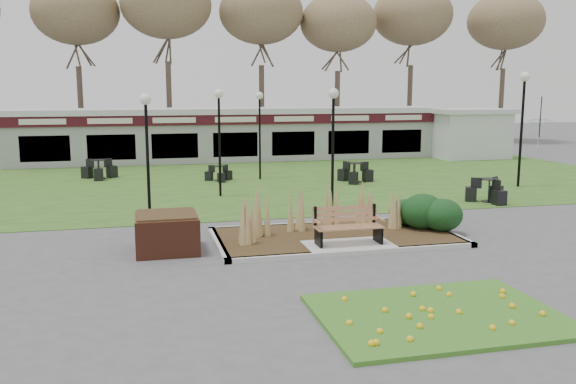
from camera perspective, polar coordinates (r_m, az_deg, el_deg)
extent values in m
plane|color=#515154|center=(15.19, 5.86, -5.47)|extent=(100.00, 100.00, 0.00)
cube|color=#2C5E1D|center=(26.57, -2.77, 1.09)|extent=(34.00, 16.00, 0.02)
cube|color=#36601B|center=(11.15, 13.89, -11.13)|extent=(4.20, 3.00, 0.08)
cube|color=#372516|center=(16.27, 4.46, -4.21)|extent=(6.22, 3.22, 0.12)
cube|color=#B7B7B2|center=(14.80, 6.40, -5.64)|extent=(6.40, 0.18, 0.12)
cube|color=#B7B7B2|center=(17.77, 2.85, -3.01)|extent=(6.40, 0.18, 0.12)
cube|color=#B7B7B2|center=(15.61, -6.50, -4.84)|extent=(0.18, 3.40, 0.12)
cube|color=#B7B7B2|center=(17.47, 14.22, -3.52)|extent=(0.18, 3.40, 0.12)
cube|color=#B7B7B2|center=(15.31, 5.68, -5.09)|extent=(2.20, 1.20, 0.13)
cone|color=tan|center=(16.04, -2.43, -2.06)|extent=(0.36, 0.36, 1.15)
cone|color=tan|center=(16.64, 0.68, -1.63)|extent=(0.36, 0.36, 1.15)
cone|color=tan|center=(17.13, 4.09, -1.33)|extent=(0.36, 0.36, 1.15)
cone|color=tan|center=(17.23, 7.14, -1.31)|extent=(0.36, 0.36, 1.15)
cone|color=tan|center=(17.17, 10.11, -1.43)|extent=(0.36, 0.36, 1.15)
cone|color=tan|center=(15.18, -3.69, -2.74)|extent=(0.36, 0.36, 1.15)
ellipsoid|color=black|center=(17.30, 12.49, -1.79)|extent=(1.21, 1.10, 0.99)
ellipsoid|color=black|center=(17.14, 14.27, -2.11)|extent=(1.10, 1.00, 0.90)
ellipsoid|color=black|center=(17.89, 12.65, -1.62)|extent=(1.06, 0.96, 0.86)
ellipsoid|color=black|center=(17.64, 10.89, -1.88)|extent=(0.92, 0.84, 0.76)
cube|color=#AC784D|center=(15.19, 5.71, -3.29)|extent=(1.70, 0.57, 0.04)
cube|color=#AC784D|center=(15.42, 5.35, -2.03)|extent=(1.70, 0.13, 0.44)
cube|color=black|center=(15.00, 2.87, -4.28)|extent=(0.06, 0.55, 0.42)
cube|color=black|center=(15.51, 8.42, -3.91)|extent=(0.06, 0.55, 0.42)
cube|color=black|center=(15.18, 2.57, -2.29)|extent=(0.06, 0.06, 0.50)
cube|color=black|center=(15.68, 8.06, -1.99)|extent=(0.06, 0.06, 0.50)
cube|color=#AC784D|center=(14.88, 2.76, -2.81)|extent=(0.05, 0.50, 0.04)
cube|color=#AC784D|center=(15.42, 8.63, -2.47)|extent=(0.05, 0.50, 0.04)
cube|color=brown|center=(15.23, -11.27, -3.82)|extent=(1.50, 1.50, 0.90)
cube|color=#372516|center=(15.13, -11.32, -2.09)|extent=(1.40, 1.40, 0.06)
cube|color=#969799|center=(34.27, -5.32, 5.15)|extent=(24.00, 3.00, 2.60)
cube|color=#420E17|center=(32.68, -4.95, 6.79)|extent=(24.00, 0.18, 0.55)
cube|color=silver|center=(34.19, -5.36, 7.57)|extent=(24.60, 3.40, 0.30)
cube|color=silver|center=(32.57, -4.92, 6.78)|extent=(22.00, 0.02, 0.28)
cube|color=black|center=(32.87, -4.94, 4.44)|extent=(22.00, 0.10, 1.30)
cube|color=silver|center=(36.86, 16.50, 5.11)|extent=(4.00, 3.00, 2.60)
cube|color=silver|center=(36.79, 16.60, 7.28)|extent=(4.40, 3.40, 0.25)
cylinder|color=#47382B|center=(42.03, -19.32, 7.23)|extent=(0.36, 0.36, 5.17)
ellipsoid|color=brown|center=(42.25, -19.77, 15.11)|extent=(5.24, 5.24, 3.93)
cylinder|color=#47382B|center=(41.88, -11.06, 7.58)|extent=(0.36, 0.36, 5.17)
ellipsoid|color=brown|center=(42.09, -11.33, 15.50)|extent=(5.24, 5.24, 3.93)
cylinder|color=#47382B|center=(42.58, -2.90, 7.78)|extent=(0.36, 0.36, 5.17)
ellipsoid|color=brown|center=(42.79, -2.97, 15.57)|extent=(5.24, 5.24, 3.93)
cylinder|color=#47382B|center=(44.09, 4.85, 7.82)|extent=(0.36, 0.36, 5.17)
ellipsoid|color=brown|center=(44.30, 4.96, 15.35)|extent=(5.24, 5.24, 3.93)
cylinder|color=#47382B|center=(46.34, 11.98, 7.73)|extent=(0.36, 0.36, 5.17)
ellipsoid|color=brown|center=(46.54, 12.23, 14.89)|extent=(5.24, 5.24, 3.93)
cylinder|color=#47382B|center=(49.22, 18.35, 7.55)|extent=(0.36, 0.36, 5.17)
ellipsoid|color=brown|center=(49.40, 18.71, 14.29)|extent=(5.24, 5.24, 3.93)
cylinder|color=black|center=(17.62, -12.97, 2.26)|extent=(0.09, 0.09, 3.52)
sphere|color=white|center=(17.48, -13.20, 8.45)|extent=(0.32, 0.32, 0.32)
cylinder|color=black|center=(19.46, 4.21, 3.36)|extent=(0.09, 0.09, 3.66)
sphere|color=white|center=(19.34, 4.28, 9.19)|extent=(0.33, 0.33, 0.33)
cylinder|color=black|center=(26.68, -2.65, 4.92)|extent=(0.09, 0.09, 3.52)
sphere|color=white|center=(26.60, -2.68, 9.00)|extent=(0.32, 0.32, 0.32)
cylinder|color=black|center=(22.51, -6.42, 4.13)|extent=(0.09, 0.09, 3.63)
sphere|color=white|center=(22.41, -6.51, 9.12)|extent=(0.33, 0.33, 0.33)
cylinder|color=black|center=(26.30, 20.98, 5.03)|extent=(0.11, 0.11, 4.26)
sphere|color=white|center=(26.24, 21.29, 10.03)|extent=(0.38, 0.38, 0.38)
cylinder|color=black|center=(28.26, -17.22, 1.24)|extent=(0.49, 0.49, 0.03)
cylinder|color=black|center=(28.21, -17.26, 2.04)|extent=(0.06, 0.06, 0.81)
cylinder|color=black|center=(28.16, -17.30, 2.88)|extent=(0.67, 0.67, 0.03)
cube|color=black|center=(28.51, -16.14, 1.85)|extent=(0.52, 0.52, 0.52)
cube|color=black|center=(28.56, -18.29, 1.76)|extent=(0.52, 0.52, 0.52)
cube|color=black|center=(27.61, -17.31, 1.55)|extent=(0.39, 0.39, 0.52)
cylinder|color=black|center=(26.51, -6.44, 1.08)|extent=(0.38, 0.38, 0.03)
cylinder|color=black|center=(26.47, -6.45, 1.73)|extent=(0.04, 0.04, 0.62)
cylinder|color=black|center=(26.42, -6.47, 2.42)|extent=(0.52, 0.52, 0.02)
cube|color=black|center=(26.78, -5.66, 1.58)|extent=(0.41, 0.41, 0.40)
cube|color=black|center=(26.65, -7.41, 1.51)|extent=(0.40, 0.40, 0.40)
cube|color=black|center=(26.02, -6.27, 1.33)|extent=(0.31, 0.31, 0.40)
cylinder|color=black|center=(22.56, 18.23, -0.84)|extent=(0.48, 0.48, 0.03)
cylinder|color=black|center=(22.49, 18.29, 0.14)|extent=(0.05, 0.05, 0.79)
cylinder|color=black|center=(22.43, 18.34, 1.16)|extent=(0.66, 0.66, 0.03)
cube|color=black|center=(23.06, 18.90, -0.06)|extent=(0.52, 0.52, 0.50)
cube|color=black|center=(22.47, 16.74, -0.19)|extent=(0.50, 0.50, 0.50)
cube|color=black|center=(22.04, 19.16, -0.51)|extent=(0.39, 0.39, 0.50)
cylinder|color=black|center=(26.15, 6.26, 0.97)|extent=(0.48, 0.48, 0.03)
cylinder|color=black|center=(26.09, 6.28, 1.82)|extent=(0.06, 0.06, 0.79)
cylinder|color=black|center=(26.04, 6.29, 2.71)|extent=(0.66, 0.66, 0.03)
cube|color=black|center=(26.37, 7.47, 1.54)|extent=(0.41, 0.41, 0.51)
cube|color=black|center=(26.46, 5.20, 1.61)|extent=(0.52, 0.52, 0.51)
cube|color=black|center=(25.52, 6.14, 1.30)|extent=(0.50, 0.50, 0.51)
cylinder|color=black|center=(35.70, 22.41, 4.32)|extent=(0.06, 0.06, 2.20)
imported|color=#3161AC|center=(35.66, 22.46, 5.05)|extent=(1.97, 2.01, 1.79)
imported|color=black|center=(38.36, -18.21, 4.32)|extent=(4.62, 3.18, 1.44)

